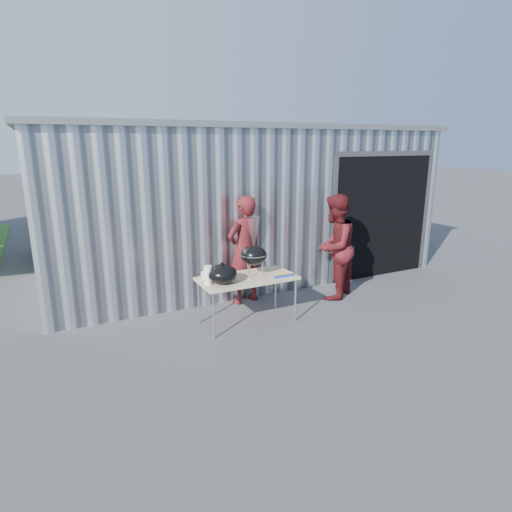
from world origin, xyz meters
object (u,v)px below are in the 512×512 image
person_cook (245,250)px  person_bystander (334,247)px  kettle_grill (254,249)px  folding_table (247,280)px

person_cook → person_bystander: size_ratio=1.00×
person_cook → person_bystander: 1.62m
person_cook → kettle_grill: bearing=60.5°
person_bystander → folding_table: bearing=-22.2°
folding_table → person_bystander: person_bystander is taller
folding_table → person_bystander: 1.94m
folding_table → kettle_grill: size_ratio=1.61×
folding_table → kettle_grill: (0.13, 0.02, 0.46)m
kettle_grill → person_bystander: size_ratio=0.49×
person_cook → folding_table: bearing=53.3°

